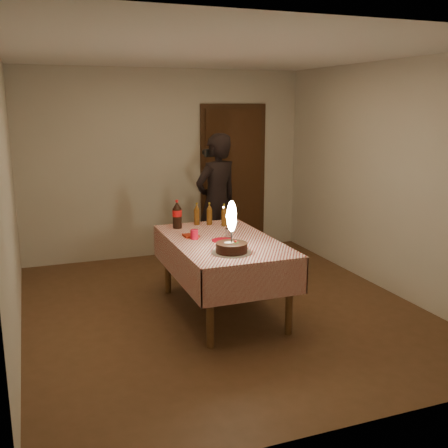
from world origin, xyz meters
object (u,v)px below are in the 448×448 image
Objects in this scene: cola_bottle at (177,215)px; amber_bottle_right at (224,216)px; red_plate at (223,240)px; amber_bottle_mid at (209,214)px; clear_cup at (229,233)px; amber_bottle_left at (197,215)px; birthday_cake at (232,241)px; red_cup at (194,234)px; dining_table at (222,249)px; photographer at (217,202)px.

amber_bottle_right is at bearing -9.13° from cola_bottle.
amber_bottle_mid reaches higher than red_plate.
red_plate is at bearing -111.92° from amber_bottle_right.
amber_bottle_mid is (0.00, 0.62, 0.07)m from clear_cup.
amber_bottle_right is at bearing -31.90° from amber_bottle_left.
birthday_cake reaches higher than red_cup.
amber_bottle_mid reaches higher than red_cup.
amber_bottle_right is (0.14, 0.49, 0.07)m from clear_cup.
birthday_cake is 1.09m from amber_bottle_right.
cola_bottle is at bearing 112.31° from red_plate.
photographer reaches higher than dining_table.
amber_bottle_left is 0.14× the size of photographer.
cola_bottle is (-0.20, 1.13, 0.04)m from birthday_cake.
amber_bottle_right reaches higher than clear_cup.
red_cup is 0.54m from cola_bottle.
dining_table is 3.52× the size of birthday_cake.
amber_bottle_left is at bearing 93.17° from dining_table.
red_plate is 1.55m from photographer.
birthday_cake reaches higher than red_plate.
clear_cup is 0.68m from amber_bottle_left.
dining_table is 6.75× the size of amber_bottle_left.
cola_bottle is at bearing -133.60° from photographer.
cola_bottle reaches higher than amber_bottle_mid.
amber_bottle_mid is at bearing 81.39° from red_plate.
red_cup is 1.11× the size of clear_cup.
photographer is at bearing 64.40° from amber_bottle_mid.
amber_bottle_mid is at bearing 57.75° from red_cup.
birthday_cake reaches higher than amber_bottle_right.
cola_bottle is 0.27m from amber_bottle_left.
amber_bottle_right is (0.24, 0.60, 0.11)m from red_plate.
birthday_cake reaches higher than clear_cup.
birthday_cake is at bearing -108.40° from clear_cup.
cola_bottle is 1.09m from photographer.
dining_table is at bearing -86.83° from amber_bottle_left.
amber_bottle_right is at bearing 42.13° from red_cup.
red_cup is 1.50m from photographer.
cola_bottle is 1.25× the size of amber_bottle_right.
clear_cup is at bearing 71.60° from birthday_cake.
amber_bottle_left is at bearing 18.28° from cola_bottle.
photographer reaches higher than amber_bottle_right.
amber_bottle_right reaches higher than dining_table.
amber_bottle_right is (0.23, 0.56, 0.22)m from dining_table.
red_plate reaches higher than dining_table.
cola_bottle reaches higher than red_plate.
dining_table is at bearing 74.96° from red_plate.
amber_bottle_mid is 0.14× the size of photographer.
dining_table is 0.72m from amber_bottle_mid.
cola_bottle is (-0.29, 0.64, 0.26)m from dining_table.
amber_bottle_left is at bearing -125.16° from photographer.
red_plate is 0.78m from amber_bottle_left.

